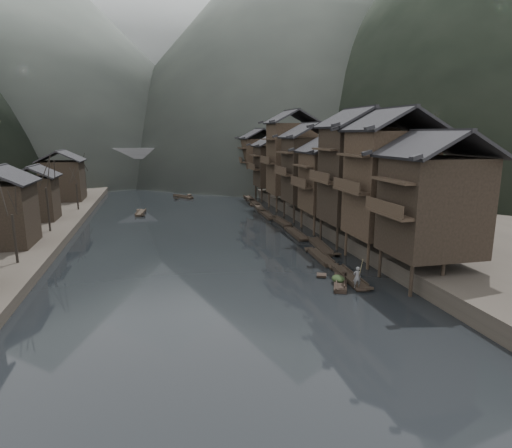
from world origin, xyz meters
name	(u,v)px	position (x,y,z in m)	size (l,w,h in m)	color
water	(212,269)	(0.00, 0.00, 0.00)	(300.00, 300.00, 0.00)	black
right_bank	(359,192)	(35.00, 40.00, 0.90)	(40.00, 200.00, 1.80)	#2D2823
stilt_houses	(315,159)	(17.28, 18.95, 8.89)	(9.00, 67.60, 16.45)	black
left_houses	(27,189)	(-20.50, 20.12, 5.66)	(8.10, 53.20, 8.73)	black
bare_trees	(45,188)	(-17.00, 14.22, 6.38)	(3.76, 62.39, 7.52)	black
moored_sampans	(279,221)	(12.06, 18.84, 0.20)	(3.21, 54.30, 0.47)	black
midriver_boats	(181,194)	(0.12, 50.13, 0.20)	(14.11, 42.73, 0.44)	black
stone_bridge	(174,163)	(0.00, 72.00, 5.11)	(40.00, 6.00, 9.00)	#4C4C4F
hills	(176,37)	(6.98, 168.33, 54.66)	(320.00, 380.00, 122.44)	black
hero_sampan	(340,282)	(10.03, -6.60, 0.20)	(2.79, 4.82, 0.43)	black
cargo_heap	(339,275)	(9.94, -6.40, 0.76)	(1.08, 1.42, 0.65)	black
boatman	(357,274)	(10.74, -8.17, 1.33)	(0.65, 0.43, 1.79)	#545557
bamboo_pole	(361,243)	(10.94, -8.17, 3.93)	(0.06, 0.06, 4.30)	#8C7A51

